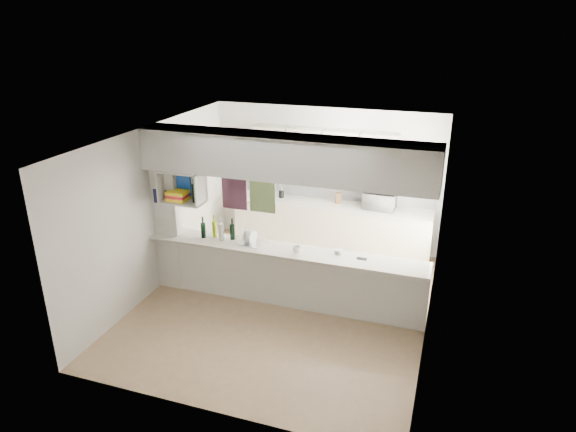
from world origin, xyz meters
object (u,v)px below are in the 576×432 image
at_px(microwave, 380,200).
at_px(wine_bottles, 218,230).
at_px(bowl, 381,190).
at_px(dish_rack, 252,238).

height_order(microwave, wine_bottles, wine_bottles).
distance_m(bowl, wine_bottles, 3.00).
bearing_deg(bowl, microwave, -122.54).
bearing_deg(dish_rack, bowl, 67.01).
bearing_deg(dish_rack, wine_bottles, -167.19).
relative_size(dish_rack, wine_bottles, 0.87).
height_order(bowl, wine_bottles, same).
relative_size(bowl, wine_bottles, 0.50).
xyz_separation_m(microwave, bowl, (0.01, 0.02, 0.19)).
height_order(dish_rack, wine_bottles, wine_bottles).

